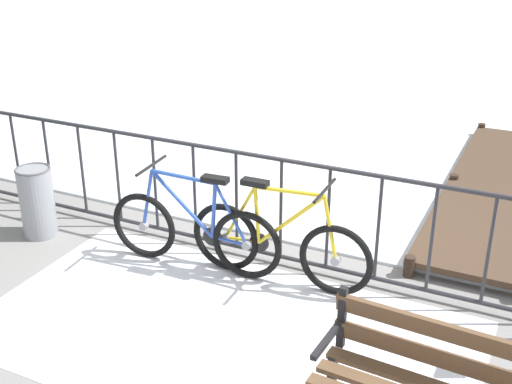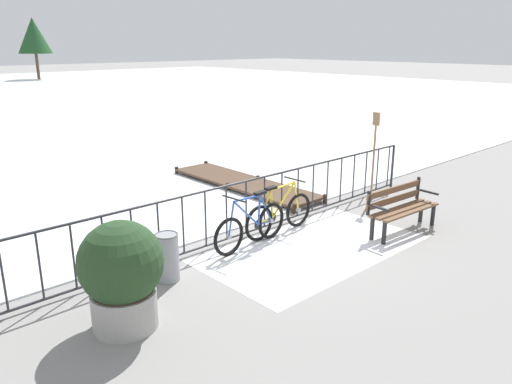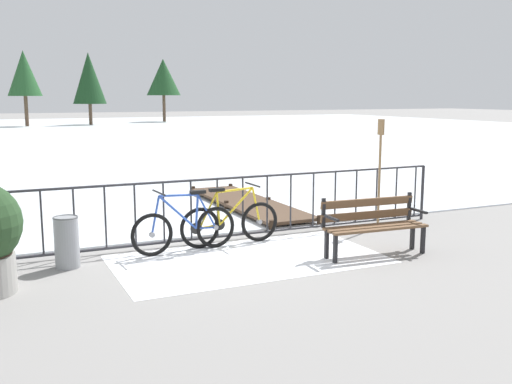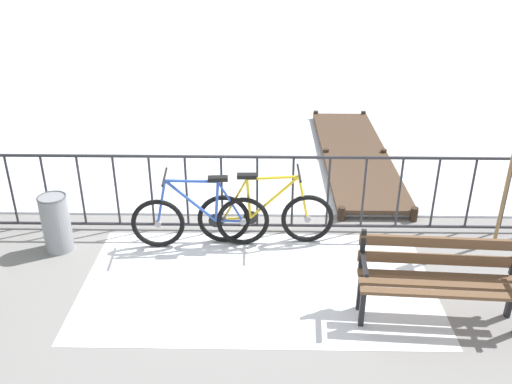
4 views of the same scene
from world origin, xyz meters
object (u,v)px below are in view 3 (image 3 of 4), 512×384
Objects in this scene: trash_bin at (67,242)px; oar_upright at (380,166)px; park_bench at (373,221)px; bicycle_near_railing at (185,228)px; bicycle_second at (230,223)px.

oar_upright is at bearing 2.31° from trash_bin.
oar_upright is at bearing 50.77° from park_bench.
oar_upright reaches higher than trash_bin.
trash_bin is at bearing -177.69° from oar_upright.
bicycle_near_railing and bicycle_second have the same top height.
trash_bin is (-4.30, 1.22, -0.14)m from park_bench.
park_bench reaches higher than trash_bin.
trash_bin is (-2.56, -0.22, 0.00)m from bicycle_second.
oar_upright is at bearing 1.65° from bicycle_near_railing.
bicycle_near_railing is 3.79m from oar_upright.
bicycle_near_railing is 1.77m from trash_bin.
oar_upright reaches higher than park_bench.
bicycle_second is 2.26m from park_bench.
park_bench is at bearing -129.23° from oar_upright.
trash_bin is (-1.76, -0.11, 0.00)m from bicycle_near_railing.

